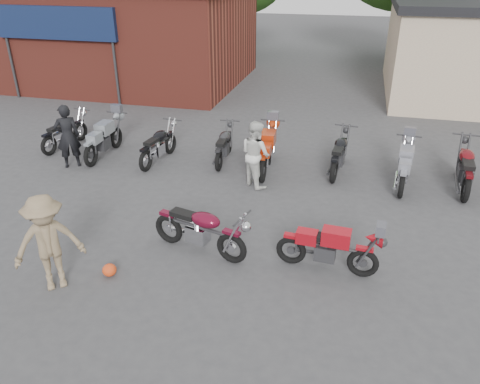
% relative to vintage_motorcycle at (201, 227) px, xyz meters
% --- Properties ---
extents(ground, '(90.00, 90.00, 0.00)m').
position_rel_vintage_motorcycle_xyz_m(ground, '(0.30, -0.86, -0.58)').
color(ground, '#38383B').
extents(brick_building, '(12.00, 8.00, 4.00)m').
position_rel_vintage_motorcycle_xyz_m(brick_building, '(-8.70, 13.14, 1.42)').
color(brick_building, maroon).
rests_on(brick_building, ground).
extents(vintage_motorcycle, '(2.10, 1.14, 1.16)m').
position_rel_vintage_motorcycle_xyz_m(vintage_motorcycle, '(0.00, 0.00, 0.00)').
color(vintage_motorcycle, '#540A1D').
rests_on(vintage_motorcycle, ground).
extents(sportbike, '(1.85, 0.73, 1.05)m').
position_rel_vintage_motorcycle_xyz_m(sportbike, '(2.44, 0.02, -0.05)').
color(sportbike, '#A60D18').
rests_on(sportbike, ground).
extents(helmet, '(0.27, 0.27, 0.24)m').
position_rel_vintage_motorcycle_xyz_m(helmet, '(-1.38, -1.12, -0.46)').
color(helmet, red).
rests_on(helmet, ground).
extents(person_dark, '(0.76, 0.72, 1.75)m').
position_rel_vintage_motorcycle_xyz_m(person_dark, '(-4.83, 3.18, 0.30)').
color(person_dark, black).
rests_on(person_dark, ground).
extents(person_light, '(1.03, 1.01, 1.68)m').
position_rel_vintage_motorcycle_xyz_m(person_light, '(0.35, 3.27, 0.26)').
color(person_light, silver).
rests_on(person_light, ground).
extents(person_tan, '(1.31, 1.23, 1.78)m').
position_rel_vintage_motorcycle_xyz_m(person_tan, '(-2.14, -1.62, 0.31)').
color(person_tan, '#7E694E').
rests_on(person_tan, ground).
extents(row_bike_0, '(0.91, 1.95, 1.09)m').
position_rel_vintage_motorcycle_xyz_m(row_bike_0, '(-5.79, 4.45, -0.04)').
color(row_bike_0, black).
rests_on(row_bike_0, ground).
extents(row_bike_1, '(0.68, 2.04, 1.18)m').
position_rel_vintage_motorcycle_xyz_m(row_bike_1, '(-4.29, 4.08, 0.01)').
color(row_bike_1, gray).
rests_on(row_bike_1, ground).
extents(row_bike_2, '(0.84, 1.96, 1.10)m').
position_rel_vintage_motorcycle_xyz_m(row_bike_2, '(-2.61, 4.09, -0.03)').
color(row_bike_2, black).
rests_on(row_bike_2, ground).
extents(row_bike_3, '(0.72, 1.86, 1.06)m').
position_rel_vintage_motorcycle_xyz_m(row_bike_3, '(-0.84, 4.57, -0.05)').
color(row_bike_3, '#252427').
rests_on(row_bike_3, ground).
extents(row_bike_4, '(0.82, 2.18, 1.24)m').
position_rel_vintage_motorcycle_xyz_m(row_bike_4, '(0.46, 4.27, 0.04)').
color(row_bike_4, '#BA320F').
rests_on(row_bike_4, ground).
extents(row_bike_5, '(0.85, 2.04, 1.15)m').
position_rel_vintage_motorcycle_xyz_m(row_bike_5, '(2.35, 4.62, -0.01)').
color(row_bike_5, black).
rests_on(row_bike_5, ground).
extents(row_bike_6, '(0.86, 2.05, 1.15)m').
position_rel_vintage_motorcycle_xyz_m(row_bike_6, '(3.98, 4.17, -0.00)').
color(row_bike_6, gray).
rests_on(row_bike_6, ground).
extents(row_bike_7, '(0.87, 2.17, 1.23)m').
position_rel_vintage_motorcycle_xyz_m(row_bike_7, '(5.42, 4.35, 0.03)').
color(row_bike_7, '#5A0B10').
rests_on(row_bike_7, ground).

